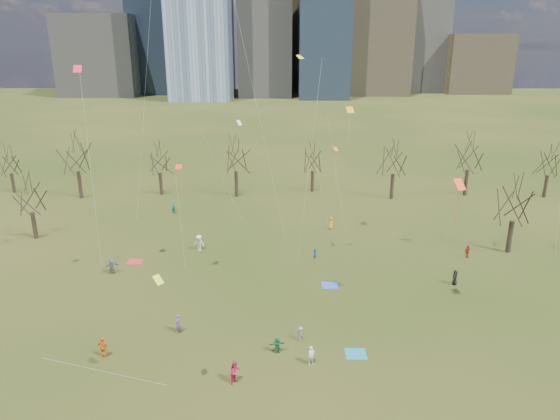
{
  "coord_description": "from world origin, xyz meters",
  "views": [
    {
      "loc": [
        0.33,
        -34.81,
        22.42
      ],
      "look_at": [
        0.0,
        12.0,
        7.0
      ],
      "focal_mm": 32.0,
      "sensor_mm": 36.0,
      "label": 1
    }
  ],
  "objects_px": {
    "person_2": "(235,372)",
    "person_1": "(311,355)",
    "person_4": "(103,347)",
    "blanket_teal": "(356,354)",
    "blanket_navy": "(330,285)",
    "blanket_crimson": "(135,262)"
  },
  "relations": [
    {
      "from": "blanket_navy",
      "to": "person_2",
      "type": "bearing_deg",
      "value": -117.86
    },
    {
      "from": "blanket_navy",
      "to": "person_4",
      "type": "distance_m",
      "value": 21.79
    },
    {
      "from": "person_2",
      "to": "blanket_crimson",
      "type": "bearing_deg",
      "value": 65.05
    },
    {
      "from": "blanket_crimson",
      "to": "person_1",
      "type": "distance_m",
      "value": 25.88
    },
    {
      "from": "blanket_teal",
      "to": "person_4",
      "type": "xyz_separation_m",
      "value": [
        -19.14,
        -0.49,
        0.81
      ]
    },
    {
      "from": "blanket_navy",
      "to": "person_1",
      "type": "bearing_deg",
      "value": -101.12
    },
    {
      "from": "blanket_teal",
      "to": "blanket_navy",
      "type": "xyz_separation_m",
      "value": [
        -0.97,
        11.51,
        0.0
      ]
    },
    {
      "from": "blanket_crimson",
      "to": "person_4",
      "type": "height_order",
      "value": "person_4"
    },
    {
      "from": "blanket_crimson",
      "to": "blanket_navy",
      "type": "bearing_deg",
      "value": -14.81
    },
    {
      "from": "person_2",
      "to": "person_4",
      "type": "xyz_separation_m",
      "value": [
        -10.25,
        2.98,
        -0.05
      ]
    },
    {
      "from": "blanket_navy",
      "to": "blanket_crimson",
      "type": "relative_size",
      "value": 1.0
    },
    {
      "from": "person_2",
      "to": "blanket_teal",
      "type": "bearing_deg",
      "value": -35.79
    },
    {
      "from": "blanket_crimson",
      "to": "person_2",
      "type": "distance_m",
      "value": 24.21
    },
    {
      "from": "person_2",
      "to": "person_1",
      "type": "bearing_deg",
      "value": -35.12
    },
    {
      "from": "blanket_teal",
      "to": "blanket_crimson",
      "type": "xyz_separation_m",
      "value": [
        -21.78,
        17.01,
        0.0
      ]
    },
    {
      "from": "person_1",
      "to": "person_2",
      "type": "xyz_separation_m",
      "value": [
        -5.41,
        -2.18,
        0.12
      ]
    },
    {
      "from": "blanket_crimson",
      "to": "person_4",
      "type": "distance_m",
      "value": 17.72
    },
    {
      "from": "blanket_teal",
      "to": "blanket_crimson",
      "type": "distance_m",
      "value": 27.64
    },
    {
      "from": "blanket_navy",
      "to": "person_2",
      "type": "relative_size",
      "value": 0.92
    },
    {
      "from": "person_1",
      "to": "person_4",
      "type": "distance_m",
      "value": 15.67
    },
    {
      "from": "blanket_crimson",
      "to": "person_4",
      "type": "bearing_deg",
      "value": -81.45
    },
    {
      "from": "blanket_navy",
      "to": "person_4",
      "type": "relative_size",
      "value": 0.97
    }
  ]
}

